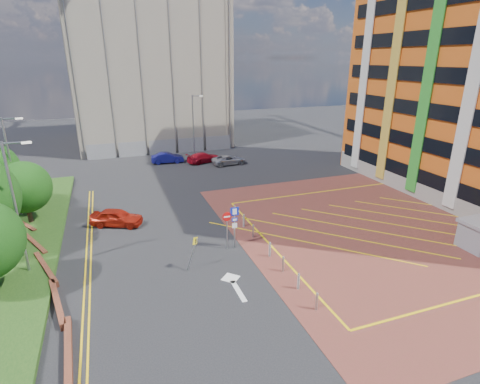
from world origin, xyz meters
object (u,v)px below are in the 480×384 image
car_blue_back (168,158)px  car_red_back (204,158)px  sign_cluster (232,223)px  lamp_left_far (12,163)px  car_red_left (117,217)px  tree_c (24,187)px  lamp_left_near (16,204)px  car_silver_back (229,160)px  lamp_back (194,123)px  warning_sign (193,249)px

car_blue_back → car_red_back: size_ratio=0.92×
sign_cluster → car_blue_back: size_ratio=0.80×
lamp_left_far → car_blue_back: lamp_left_far is taller
sign_cluster → car_red_left: size_ratio=0.79×
car_red_left → sign_cluster: bearing=-107.9°
tree_c → lamp_left_near: (1.08, -8.00, 1.47)m
sign_cluster → car_silver_back: size_ratio=0.75×
lamp_back → warning_sign: bearing=-103.5°
lamp_left_near → car_silver_back: bearing=45.7°
lamp_back → warning_sign: lamp_back is taller
sign_cluster → warning_sign: bearing=-148.9°
car_red_left → car_blue_back: (6.93, 17.46, -0.02)m
car_silver_back → lamp_left_far: bearing=109.7°
lamp_left_near → car_silver_back: size_ratio=1.87×
tree_c → car_silver_back: bearing=30.0°
lamp_left_far → car_blue_back: bearing=42.6°
car_blue_back → car_red_back: bearing=-101.9°
sign_cluster → warning_sign: sign_cluster is taller
warning_sign → lamp_left_near: bearing=163.1°
car_red_left → car_blue_back: 18.78m
lamp_left_near → car_blue_back: size_ratio=1.99×
warning_sign → car_blue_back: size_ratio=0.56×
car_silver_back → car_red_left: bearing=130.3°
sign_cluster → lamp_back: bearing=82.0°
car_red_left → lamp_left_near: bearing=160.8°
lamp_left_far → sign_cluster: (14.72, -11.02, -2.71)m
lamp_left_far → car_silver_back: size_ratio=1.87×
lamp_back → car_blue_back: size_ratio=1.99×
lamp_back → car_red_left: bearing=-118.7°
lamp_back → car_silver_back: (2.85, -6.19, -3.77)m
car_blue_back → car_silver_back: (7.07, -3.29, -0.07)m
tree_c → warning_sign: size_ratio=2.19×
tree_c → lamp_left_near: size_ratio=0.61×
lamp_left_far → car_red_left: size_ratio=1.98×
car_red_left → car_red_back: size_ratio=0.92×
lamp_left_far → car_red_back: size_ratio=1.83×
warning_sign → car_red_back: warning_sign is taller
car_blue_back → lamp_left_near: bearing=156.7°
sign_cluster → car_blue_back: 24.16m
warning_sign → car_blue_back: (2.71, 26.02, -0.77)m
tree_c → lamp_left_far: bearing=114.7°
warning_sign → car_red_left: bearing=116.3°
tree_c → car_red_back: bearing=37.9°
car_red_left → car_silver_back: car_red_left is taller
tree_c → car_red_left: (6.42, -2.35, -2.51)m
car_silver_back → warning_sign: bearing=151.7°
lamp_back → lamp_left_far: bearing=-139.1°
sign_cluster → warning_sign: 3.71m
lamp_left_far → sign_cluster: size_ratio=2.50×
tree_c → warning_sign: (10.65, -10.91, -1.76)m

